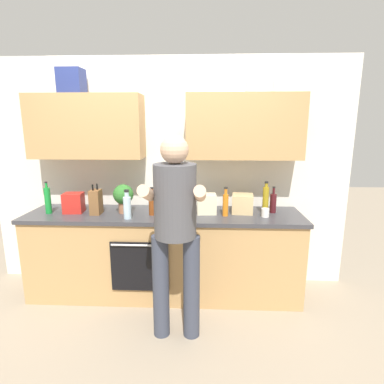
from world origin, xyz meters
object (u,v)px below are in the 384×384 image
bottle_juice (226,204)px  grocery_bag_rice (206,204)px  bottle_vinegar (152,203)px  bottle_soda (48,200)px  grocery_bag_crisps (74,203)px  bottle_wine (273,203)px  knife_block (96,202)px  bottle_water (127,206)px  cup_coffee (265,213)px  potted_herb (123,196)px  mixing_bowl (172,207)px  bottle_oil (266,200)px  grocery_bag_bread (242,204)px  person_standing (175,223)px

bottle_juice → grocery_bag_rice: bottle_juice is taller
bottle_juice → bottle_vinegar: 0.74m
grocery_bag_rice → bottle_vinegar: bearing=-170.9°
bottle_soda → grocery_bag_crisps: 0.25m
bottle_wine → knife_block: 1.82m
bottle_water → cup_coffee: bottle_water is taller
potted_herb → cup_coffee: bearing=-3.2°
bottle_soda → cup_coffee: bearing=-0.6°
mixing_bowl → potted_herb: bearing=-169.3°
bottle_juice → cup_coffee: 0.40m
cup_coffee → bottle_vinegar: bearing=179.2°
bottle_juice → potted_herb: bearing=176.4°
bottle_water → grocery_bag_rice: size_ratio=1.44×
bottle_wine → bottle_water: 1.48m
bottle_oil → bottle_juice: bearing=-166.7°
grocery_bag_bread → cup_coffee: bearing=-33.1°
bottle_vinegar → knife_block: bearing=179.3°
bottle_vinegar → mixing_bowl: size_ratio=1.04×
bottle_oil → potted_herb: size_ratio=1.12×
bottle_vinegar → grocery_bag_rice: (0.55, 0.09, -0.02)m
person_standing → grocery_bag_bread: size_ratio=8.13×
knife_block → bottle_soda: bearing=179.9°
bottle_soda → bottle_vinegar: (1.08, -0.01, -0.02)m
mixing_bowl → grocery_bag_crisps: grocery_bag_crisps is taller
bottle_oil → knife_block: (-1.73, -0.09, -0.02)m
person_standing → grocery_bag_rice: person_standing is taller
grocery_bag_rice → grocery_bag_crisps: (-1.38, -0.04, 0.00)m
bottle_wine → bottle_vinegar: 1.25m
bottle_juice → bottle_water: size_ratio=1.02×
knife_block → grocery_bag_bread: size_ratio=1.47×
bottle_water → mixing_bowl: 0.50m
bottle_juice → bottle_vinegar: size_ratio=1.03×
bottle_water → bottle_wine: bearing=10.7°
grocery_bag_crisps → bottle_soda: bearing=-169.8°
person_standing → mixing_bowl: person_standing is taller
knife_block → bottle_wine: bearing=4.2°
grocery_bag_rice → grocery_bag_bread: (0.37, 0.03, -0.00)m
bottle_oil → grocery_bag_bread: bottle_oil is taller
person_standing → potted_herb: person_standing is taller
bottle_wine → grocery_bag_rice: bottle_wine is taller
bottle_soda → grocery_bag_crisps: (0.25, 0.04, -0.04)m
person_standing → bottle_vinegar: (-0.30, 0.62, 0.00)m
bottle_oil → mixing_bowl: size_ratio=1.22×
bottle_juice → bottle_water: 0.97m
person_standing → bottle_wine: bearing=39.0°
bottle_vinegar → grocery_bag_bread: bearing=7.5°
bottle_juice → grocery_bag_rice: 0.21m
bottle_wine → grocery_bag_bread: size_ratio=1.30×
bottle_vinegar → grocery_bag_rice: bearing=9.1°
bottle_oil → grocery_bag_crisps: bottle_oil is taller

